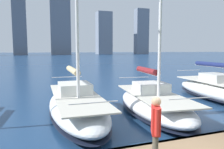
{
  "coord_description": "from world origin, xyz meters",
  "views": [
    {
      "loc": [
        4.0,
        4.49,
        3.53
      ],
      "look_at": [
        0.07,
        -6.57,
        2.2
      ],
      "focal_mm": 35.0,
      "sensor_mm": 36.0,
      "label": 1
    }
  ],
  "objects_px": {
    "sailboat_tan": "(76,104)",
    "sailboat_navy": "(222,90)",
    "sailboat_maroon": "(154,103)",
    "person_red_shirt": "(156,125)"
  },
  "relations": [
    {
      "from": "sailboat_navy",
      "to": "person_red_shirt",
      "type": "relative_size",
      "value": 7.34
    },
    {
      "from": "sailboat_maroon",
      "to": "sailboat_tan",
      "type": "relative_size",
      "value": 0.86
    },
    {
      "from": "sailboat_navy",
      "to": "sailboat_tan",
      "type": "xyz_separation_m",
      "value": [
        10.27,
        0.51,
        -0.03
      ]
    },
    {
      "from": "sailboat_maroon",
      "to": "person_red_shirt",
      "type": "distance_m",
      "value": 6.54
    },
    {
      "from": "sailboat_tan",
      "to": "sailboat_navy",
      "type": "bearing_deg",
      "value": -177.16
    },
    {
      "from": "sailboat_maroon",
      "to": "person_red_shirt",
      "type": "height_order",
      "value": "sailboat_maroon"
    },
    {
      "from": "person_red_shirt",
      "to": "sailboat_maroon",
      "type": "bearing_deg",
      "value": -120.0
    },
    {
      "from": "sailboat_navy",
      "to": "sailboat_tan",
      "type": "bearing_deg",
      "value": 2.84
    },
    {
      "from": "sailboat_maroon",
      "to": "sailboat_tan",
      "type": "bearing_deg",
      "value": -11.94
    },
    {
      "from": "sailboat_tan",
      "to": "sailboat_maroon",
      "type": "bearing_deg",
      "value": 168.06
    }
  ]
}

